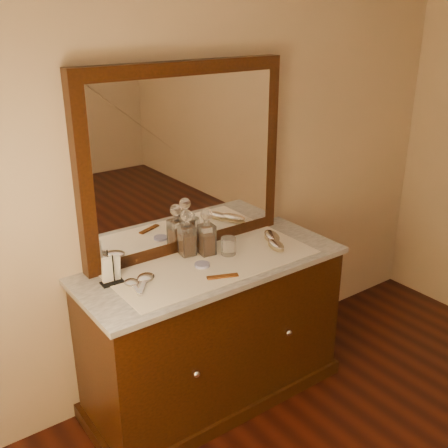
# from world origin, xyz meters

# --- Properties ---
(dresser_cabinet) EXTENTS (1.40, 0.55, 0.82)m
(dresser_cabinet) POSITION_xyz_m (0.00, 1.96, 0.41)
(dresser_cabinet) COLOR black
(dresser_cabinet) RESTS_ON floor
(dresser_plinth) EXTENTS (1.46, 0.59, 0.08)m
(dresser_plinth) POSITION_xyz_m (0.00, 1.96, 0.04)
(dresser_plinth) COLOR black
(dresser_plinth) RESTS_ON floor
(knob_left) EXTENTS (0.04, 0.04, 0.04)m
(knob_left) POSITION_xyz_m (-0.30, 1.67, 0.45)
(knob_left) COLOR silver
(knob_left) RESTS_ON dresser_cabinet
(knob_right) EXTENTS (0.04, 0.04, 0.04)m
(knob_right) POSITION_xyz_m (0.30, 1.67, 0.45)
(knob_right) COLOR silver
(knob_right) RESTS_ON dresser_cabinet
(marble_top) EXTENTS (1.44, 0.59, 0.03)m
(marble_top) POSITION_xyz_m (0.00, 1.96, 0.83)
(marble_top) COLOR silver
(marble_top) RESTS_ON dresser_cabinet
(mirror_frame) EXTENTS (1.20, 0.08, 1.00)m
(mirror_frame) POSITION_xyz_m (0.00, 2.20, 1.35)
(mirror_frame) COLOR black
(mirror_frame) RESTS_ON marble_top
(mirror_glass) EXTENTS (1.06, 0.01, 0.86)m
(mirror_glass) POSITION_xyz_m (0.00, 2.17, 1.35)
(mirror_glass) COLOR white
(mirror_glass) RESTS_ON marble_top
(lace_runner) EXTENTS (1.10, 0.45, 0.00)m
(lace_runner) POSITION_xyz_m (0.00, 1.94, 0.85)
(lace_runner) COLOR white
(lace_runner) RESTS_ON marble_top
(pin_dish) EXTENTS (0.09, 0.09, 0.01)m
(pin_dish) POSITION_xyz_m (-0.07, 1.95, 0.86)
(pin_dish) COLOR silver
(pin_dish) RESTS_ON lace_runner
(comb) EXTENTS (0.16, 0.09, 0.01)m
(comb) POSITION_xyz_m (-0.06, 1.78, 0.86)
(comb) COLOR brown
(comb) RESTS_ON lace_runner
(napkin_rack) EXTENTS (0.11, 0.07, 0.16)m
(napkin_rack) POSITION_xyz_m (-0.52, 2.06, 0.92)
(napkin_rack) COLOR black
(napkin_rack) RESTS_ON marble_top
(decanter_left) EXTENTS (0.09, 0.09, 0.26)m
(decanter_left) POSITION_xyz_m (-0.06, 2.11, 0.95)
(decanter_left) COLOR brown
(decanter_left) RESTS_ON lace_runner
(decanter_right) EXTENTS (0.09, 0.09, 0.26)m
(decanter_right) POSITION_xyz_m (0.03, 2.05, 0.95)
(decanter_right) COLOR brown
(decanter_right) RESTS_ON lace_runner
(brush_near) EXTENTS (0.10, 0.16, 0.04)m
(brush_near) POSITION_xyz_m (0.38, 1.88, 0.87)
(brush_near) COLOR #93805A
(brush_near) RESTS_ON lace_runner
(brush_far) EXTENTS (0.13, 0.18, 0.05)m
(brush_far) POSITION_xyz_m (0.43, 1.98, 0.88)
(brush_far) COLOR #93805A
(brush_far) RESTS_ON lace_runner
(hand_mirror_outer) EXTENTS (0.08, 0.19, 0.02)m
(hand_mirror_outer) POSITION_xyz_m (-0.46, 1.97, 0.86)
(hand_mirror_outer) COLOR silver
(hand_mirror_outer) RESTS_ON lace_runner
(hand_mirror_inner) EXTENTS (0.18, 0.20, 0.02)m
(hand_mirror_inner) POSITION_xyz_m (-0.39, 1.98, 0.86)
(hand_mirror_inner) COLOR silver
(hand_mirror_inner) RESTS_ON lace_runner
(tumblers) EXTENTS (0.08, 0.08, 0.09)m
(tumblers) POSITION_xyz_m (0.12, 1.98, 0.90)
(tumblers) COLOR white
(tumblers) RESTS_ON lace_runner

